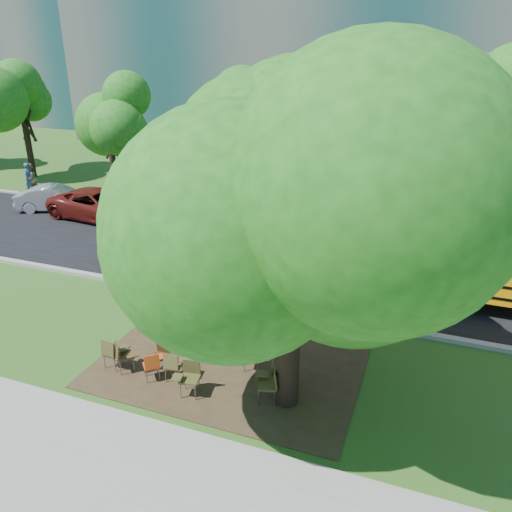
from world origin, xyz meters
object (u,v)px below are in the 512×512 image
at_px(chair_0, 112,351).
at_px(chair_10, 184,317).
at_px(bg_car_silver, 57,198).
at_px(pedestrian_b, 31,179).
at_px(chair_2, 152,363).
at_px(chair_1, 123,354).
at_px(chair_9, 171,323).
at_px(chair_6, 270,381).
at_px(main_tree, 292,200).
at_px(black_car, 153,246).
at_px(bg_car_red, 100,205).
at_px(chair_8, 171,324).
at_px(school_bus, 503,252).
at_px(chair_4, 174,364).
at_px(chair_7, 278,371).
at_px(chair_5, 189,374).
at_px(pedestrian_a, 30,178).
at_px(chair_3, 161,353).
at_px(chair_11, 253,352).

bearing_deg(chair_0, chair_10, 71.57).
distance_m(bg_car_silver, pedestrian_b, 4.41).
bearing_deg(chair_2, chair_1, 136.16).
bearing_deg(chair_10, chair_9, -19.72).
bearing_deg(chair_6, main_tree, -87.98).
distance_m(chair_1, black_car, 7.55).
relative_size(black_car, pedestrian_b, 2.12).
bearing_deg(pedestrian_b, chair_1, 42.83).
height_order(chair_1, bg_car_red, bg_car_red).
bearing_deg(chair_8, pedestrian_b, 78.18).
height_order(school_bus, chair_2, school_bus).
xyz_separation_m(school_bus, chair_8, (-9.02, -5.79, -1.34)).
relative_size(main_tree, bg_car_silver, 2.14).
height_order(chair_6, bg_car_red, bg_car_red).
distance_m(chair_4, bg_car_red, 14.48).
height_order(chair_10, pedestrian_b, pedestrian_b).
xyz_separation_m(main_tree, chair_9, (-4.02, 1.51, -4.53)).
relative_size(chair_1, black_car, 0.24).
distance_m(chair_0, chair_7, 4.44).
xyz_separation_m(chair_7, black_car, (-7.27, 6.07, 0.10)).
distance_m(chair_1, chair_2, 0.92).
distance_m(chair_5, chair_8, 2.64).
xyz_separation_m(chair_5, chair_8, (-1.66, 2.05, -0.04)).
bearing_deg(pedestrian_a, chair_4, -126.11).
bearing_deg(chair_2, chair_7, -27.05).
bearing_deg(chair_6, chair_1, 76.96).
distance_m(chair_3, bg_car_silver, 16.34).
relative_size(main_tree, school_bus, 0.65).
height_order(chair_2, chair_8, chair_8).
bearing_deg(bg_car_red, chair_5, -128.97).
distance_m(chair_0, pedestrian_a, 19.95).
distance_m(chair_0, chair_2, 1.27).
bearing_deg(chair_10, chair_3, 12.32).
xyz_separation_m(chair_1, bg_car_silver, (-11.65, 11.02, 0.11)).
relative_size(chair_10, bg_car_red, 0.17).
relative_size(chair_1, chair_5, 0.96).
distance_m(chair_1, chair_10, 2.38).
bearing_deg(chair_7, chair_3, -99.60).
height_order(chair_5, bg_car_silver, bg_car_silver).
bearing_deg(chair_8, bg_car_red, 69.68).
relative_size(chair_7, black_car, 0.23).
bearing_deg(chair_5, bg_car_red, -55.60).
xyz_separation_m(chair_8, black_car, (-3.64, 4.98, 0.10)).
relative_size(chair_6, black_car, 0.26).
height_order(chair_2, bg_car_red, bg_car_red).
height_order(chair_11, pedestrian_b, pedestrian_b).
bearing_deg(chair_2, bg_car_silver, 97.29).
distance_m(main_tree, chair_3, 5.81).
distance_m(main_tree, black_car, 10.96).
xyz_separation_m(chair_8, chair_10, (0.18, 0.46, 0.03)).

